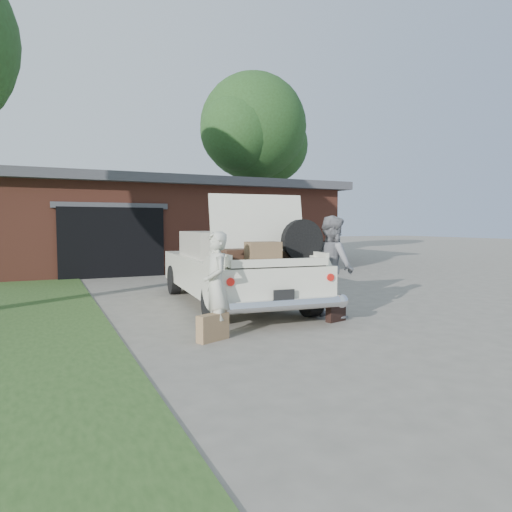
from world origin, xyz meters
name	(u,v)px	position (x,y,z in m)	size (l,w,h in m)	color
ground	(271,323)	(0.00, 0.00, 0.00)	(90.00, 90.00, 0.00)	gray
house	(164,224)	(0.98, 11.47, 1.67)	(12.80, 7.80, 3.30)	brown
tree_right	(255,133)	(7.04, 15.75, 6.60)	(6.53, 5.68, 9.73)	#38281E
sedan	(233,267)	(0.11, 1.96, 0.79)	(2.49, 5.49, 2.20)	beige
woman_left	(216,285)	(-1.19, -0.57, 0.78)	(0.57, 0.38, 1.57)	beige
woman_right	(332,266)	(1.23, -0.02, 0.91)	(0.89, 0.69, 1.83)	gray
suitcase_left	(213,327)	(-1.30, -0.72, 0.19)	(0.50, 0.16, 0.39)	#9A754E
suitcase_right	(336,313)	(1.06, -0.38, 0.15)	(0.39, 0.13, 0.30)	black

